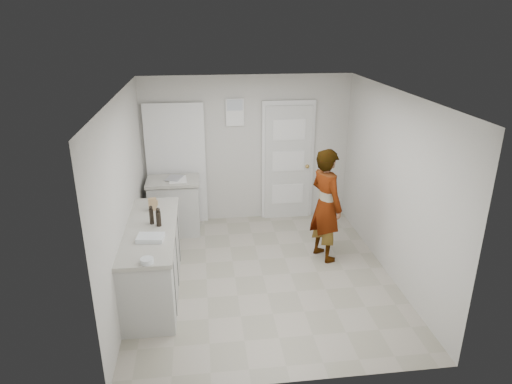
{
  "coord_description": "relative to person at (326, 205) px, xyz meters",
  "views": [
    {
      "loc": [
        -0.77,
        -5.45,
        3.37
      ],
      "look_at": [
        -0.05,
        0.4,
        1.09
      ],
      "focal_mm": 32.0,
      "sensor_mm": 36.0,
      "label": 1
    }
  ],
  "objects": [
    {
      "name": "ground",
      "position": [
        -0.97,
        -0.42,
        -0.84
      ],
      "size": [
        4.0,
        4.0,
        0.0
      ],
      "primitive_type": "plane",
      "color": "gray",
      "rests_on": "ground"
    },
    {
      "name": "main_counter",
      "position": [
        -2.42,
        -0.62,
        -0.41
      ],
      "size": [
        0.64,
        1.96,
        0.93
      ],
      "color": "#B7B8B3",
      "rests_on": "ground"
    },
    {
      "name": "papers",
      "position": [
        -2.14,
        1.11,
        0.09
      ],
      "size": [
        0.29,
        0.36,
        0.01
      ],
      "primitive_type": "cube",
      "rotation": [
        0.0,
        0.0,
        0.06
      ],
      "color": "white",
      "rests_on": "side_counter"
    },
    {
      "name": "baking_dish",
      "position": [
        -2.38,
        -0.98,
        0.11
      ],
      "size": [
        0.33,
        0.25,
        0.05
      ],
      "rotation": [
        0.0,
        0.0,
        -0.12
      ],
      "color": "silver",
      "rests_on": "main_counter"
    },
    {
      "name": "oil_cruet_b",
      "position": [
        -2.4,
        -0.52,
        0.21
      ],
      "size": [
        0.05,
        0.05,
        0.25
      ],
      "color": "black",
      "rests_on": "main_counter"
    },
    {
      "name": "person",
      "position": [
        0.0,
        0.0,
        0.0
      ],
      "size": [
        0.6,
        0.72,
        1.68
      ],
      "primitive_type": "imported",
      "rotation": [
        0.0,
        0.0,
        1.96
      ],
      "color": "silver",
      "rests_on": "ground"
    },
    {
      "name": "room_shell",
      "position": [
        -1.14,
        1.53,
        0.19
      ],
      "size": [
        4.0,
        4.0,
        4.0
      ],
      "color": "beige",
      "rests_on": "ground"
    },
    {
      "name": "egg_bowl",
      "position": [
        -2.36,
        -1.52,
        0.11
      ],
      "size": [
        0.14,
        0.14,
        0.05
      ],
      "color": "silver",
      "rests_on": "main_counter"
    },
    {
      "name": "oil_cruet_a",
      "position": [
        -2.31,
        -0.6,
        0.2
      ],
      "size": [
        0.06,
        0.06,
        0.25
      ],
      "color": "black",
      "rests_on": "main_counter"
    },
    {
      "name": "cake_mix_box",
      "position": [
        -2.42,
        -0.09,
        0.17
      ],
      "size": [
        0.11,
        0.07,
        0.17
      ],
      "primitive_type": "cube",
      "rotation": [
        0.0,
        0.0,
        0.18
      ],
      "color": "#A37B51",
      "rests_on": "main_counter"
    },
    {
      "name": "side_counter",
      "position": [
        -2.22,
        1.13,
        -0.41
      ],
      "size": [
        0.84,
        0.61,
        0.93
      ],
      "color": "#B7B8B3",
      "rests_on": "ground"
    },
    {
      "name": "spice_jar",
      "position": [
        -2.39,
        0.08,
        0.12
      ],
      "size": [
        0.05,
        0.05,
        0.07
      ],
      "primitive_type": "cylinder",
      "color": "tan",
      "rests_on": "main_counter"
    }
  ]
}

